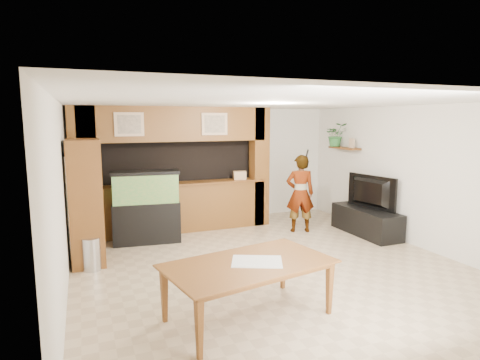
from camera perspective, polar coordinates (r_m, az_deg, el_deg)
name	(u,v)px	position (r m, az deg, el deg)	size (l,w,h in m)	color
floor	(267,264)	(6.69, 3.93, -11.89)	(6.50, 6.50, 0.00)	tan
ceiling	(269,102)	(6.27, 4.17, 10.96)	(6.50, 6.50, 0.00)	white
wall_back	(208,165)	(9.36, -4.61, 2.17)	(6.00, 6.00, 0.00)	silver
wall_left	(61,200)	(5.74, -24.06, -2.56)	(6.50, 6.50, 0.00)	silver
wall_right	(414,176)	(8.11, 23.53, 0.51)	(6.50, 6.50, 0.00)	silver
partition	(173,169)	(8.53, -9.50, 1.55)	(4.20, 0.99, 2.60)	brown
wall_clock	(64,149)	(6.66, -23.75, 4.10)	(0.05, 0.25, 0.25)	black
wall_shelf	(344,148)	(9.44, 14.62, 4.42)	(0.25, 0.90, 0.04)	brown
pantry_cabinet	(86,202)	(6.96, -21.08, -2.96)	(0.51, 0.83, 2.03)	brown
trash_can	(92,254)	(6.77, -20.36, -9.84)	(0.28, 0.28, 0.52)	#B2B2B7
aquarium	(146,208)	(7.85, -13.18, -3.86)	(1.25, 0.47, 1.39)	black
tv_stand	(366,221)	(8.68, 17.49, -5.63)	(0.59, 1.60, 0.53)	black
television	(367,192)	(8.56, 17.67, -1.68)	(1.19, 0.16, 0.68)	black
photo_frame	(352,143)	(9.22, 15.62, 5.06)	(0.03, 0.16, 0.21)	tan
potted_plant	(336,135)	(9.65, 13.50, 6.27)	(0.49, 0.42, 0.54)	#2A6930
person	(300,194)	(8.46, 8.54, -1.92)	(0.59, 0.39, 1.62)	#997C54
microphone	(307,153)	(8.24, 9.53, 3.79)	(0.03, 0.03, 0.15)	black
dining_table	(250,291)	(4.87, 1.48, -15.56)	(1.95, 1.08, 0.68)	brown
newspaper_a	(257,261)	(4.80, 2.43, -11.50)	(0.58, 0.42, 0.01)	silver
counter_box	(240,175)	(8.79, -0.06, 0.67)	(0.27, 0.18, 0.18)	tan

